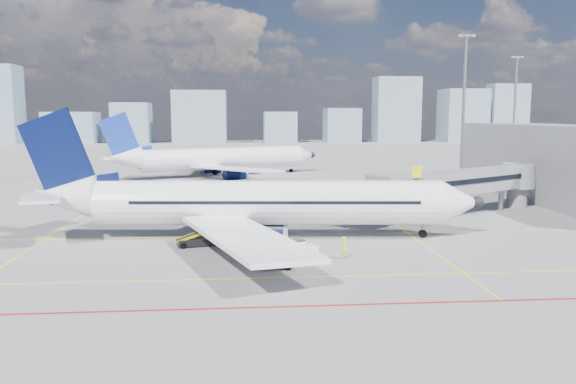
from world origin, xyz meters
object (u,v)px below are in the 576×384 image
Objects in this scene: cargo_dolly at (272,255)px; ramp_worker at (344,248)px; baggage_tug at (300,250)px; main_aircraft at (250,203)px; second_aircraft at (216,159)px; belt_loader at (200,240)px.

ramp_worker is at bearing 24.72° from cargo_dolly.
cargo_dolly is at bearing -158.82° from baggage_tug.
cargo_dolly is at bearing -77.59° from main_aircraft.
second_aircraft is (-5.53, 53.08, 0.00)m from main_aircraft.
main_aircraft is 11.43m from ramp_worker.
main_aircraft reaches higher than ramp_worker.
second_aircraft reaches higher than belt_loader.
main_aircraft is 1.07× the size of second_aircraft.
ramp_worker is at bearing -39.67° from belt_loader.
cargo_dolly is 1.85× the size of ramp_worker.
baggage_tug is at bearing 93.09° from ramp_worker.
second_aircraft is 11.82× the size of cargo_dolly.
main_aircraft is 5.93m from belt_loader.
ramp_worker is at bearing -44.53° from main_aircraft.
belt_loader is at bearing 68.61° from ramp_worker.
ramp_worker is (3.53, -0.04, 0.11)m from baggage_tug.
main_aircraft is 11.00m from cargo_dolly.
cargo_dolly is (-2.33, -2.25, 0.18)m from baggage_tug.
ramp_worker is at bearing -101.41° from second_aircraft.
belt_loader is 2.95× the size of ramp_worker.
second_aircraft is 56.12m from belt_loader.
ramp_worker is (5.86, 2.20, -0.07)m from cargo_dolly.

